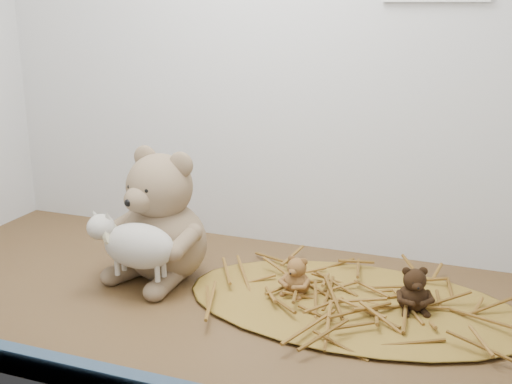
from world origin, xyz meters
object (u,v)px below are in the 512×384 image
at_px(main_teddy, 163,214).
at_px(mini_teddy_tan, 297,274).
at_px(mini_teddy_brown, 414,287).
at_px(toy_lamb, 139,246).

bearing_deg(main_teddy, mini_teddy_tan, 14.90).
distance_m(mini_teddy_tan, mini_teddy_brown, 0.19).
distance_m(main_teddy, mini_teddy_brown, 0.45).
height_order(main_teddy, toy_lamb, main_teddy).
bearing_deg(mini_teddy_tan, mini_teddy_brown, 12.70).
xyz_separation_m(main_teddy, mini_teddy_tan, (0.25, -0.00, -0.07)).
height_order(toy_lamb, mini_teddy_tan, toy_lamb).
relative_size(main_teddy, mini_teddy_tan, 3.57).
distance_m(toy_lamb, mini_teddy_tan, 0.27).
relative_size(toy_lamb, mini_teddy_tan, 2.50).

